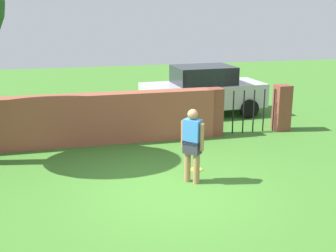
{
  "coord_description": "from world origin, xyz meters",
  "views": [
    {
      "loc": [
        -2.07,
        -7.92,
        3.64
      ],
      "look_at": [
        0.27,
        1.41,
        1.0
      ],
      "focal_mm": 46.11,
      "sensor_mm": 36.0,
      "label": 1
    }
  ],
  "objects": [
    {
      "name": "brick_wall",
      "position": [
        -1.5,
        3.66,
        0.7
      ],
      "size": [
        7.25,
        0.5,
        1.4
      ],
      "primitive_type": "cube",
      "color": "brown",
      "rests_on": "ground"
    },
    {
      "name": "ground_plane",
      "position": [
        0.0,
        0.0,
        0.0
      ],
      "size": [
        40.0,
        40.0,
        0.0
      ],
      "primitive_type": "plane",
      "color": "#3D7528"
    },
    {
      "name": "frisbee_yellow",
      "position": [
        0.86,
        1.05,
        0.01
      ],
      "size": [
        0.27,
        0.27,
        0.02
      ],
      "primitive_type": "cylinder",
      "color": "yellow",
      "rests_on": "ground"
    },
    {
      "name": "car",
      "position": [
        2.69,
        6.09,
        0.86
      ],
      "size": [
        4.28,
        2.08,
        1.72
      ],
      "rotation": [
        0.0,
        0.0,
        0.05
      ],
      "color": "#B7B7BC",
      "rests_on": "ground"
    },
    {
      "name": "person",
      "position": [
        0.53,
        0.37,
        0.9
      ],
      "size": [
        0.41,
        0.41,
        1.62
      ],
      "rotation": [
        0.0,
        0.0,
        2.34
      ],
      "color": "#9E704C",
      "rests_on": "ground"
    },
    {
      "name": "fence_gate",
      "position": [
        3.32,
        3.66,
        0.7
      ],
      "size": [
        2.63,
        0.44,
        1.4
      ],
      "color": "brown",
      "rests_on": "ground"
    }
  ]
}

